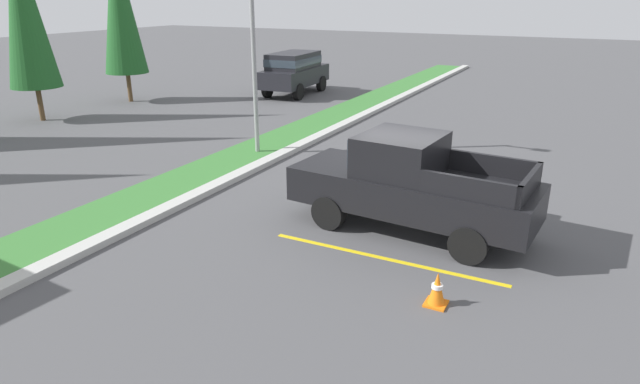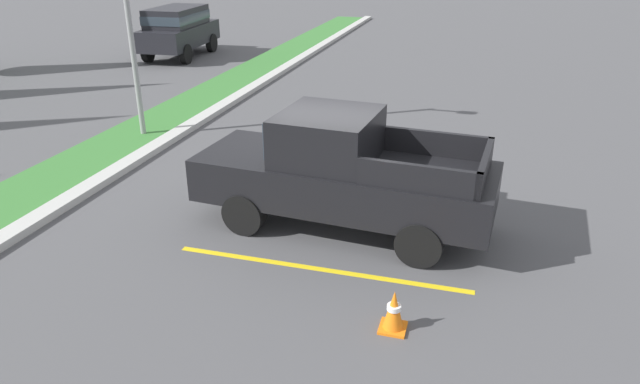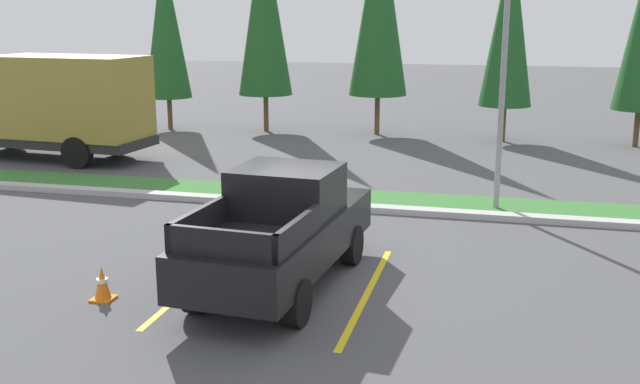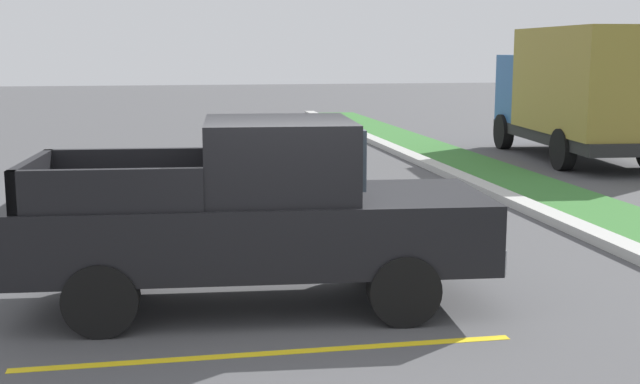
% 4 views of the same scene
% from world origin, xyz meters
% --- Properties ---
extents(ground_plane, '(120.00, 120.00, 0.00)m').
position_xyz_m(ground_plane, '(0.00, 0.00, 0.00)').
color(ground_plane, '#4C4C4F').
extents(parking_line_near, '(0.12, 4.80, 0.01)m').
position_xyz_m(parking_line_near, '(-2.13, -0.45, 0.00)').
color(parking_line_near, yellow).
rests_on(parking_line_near, ground).
extents(parking_line_far, '(0.12, 4.80, 0.01)m').
position_xyz_m(parking_line_far, '(0.97, -0.45, 0.00)').
color(parking_line_far, yellow).
rests_on(parking_line_far, ground).
extents(curb_strip, '(56.00, 0.40, 0.15)m').
position_xyz_m(curb_strip, '(0.00, 5.00, 0.07)').
color(curb_strip, '#B2B2AD').
rests_on(curb_strip, ground).
extents(grass_median, '(56.00, 1.80, 0.06)m').
position_xyz_m(grass_median, '(0.00, 6.10, 0.03)').
color(grass_median, '#387533').
rests_on(grass_median, ground).
extents(pickup_truck_main, '(2.30, 5.36, 2.10)m').
position_xyz_m(pickup_truck_main, '(-0.58, -0.40, 1.04)').
color(pickup_truck_main, black).
rests_on(pickup_truck_main, ground).
extents(cargo_truck_distant, '(6.97, 2.97, 3.40)m').
position_xyz_m(cargo_truck_distant, '(-11.33, 9.19, 1.85)').
color(cargo_truck_distant, black).
rests_on(cargo_truck_distant, ground).
extents(street_light, '(0.24, 1.49, 6.37)m').
position_xyz_m(street_light, '(3.03, 5.74, 3.72)').
color(street_light, gray).
rests_on(street_light, ground).
extents(cypress_tree_leftmost, '(1.90, 1.90, 7.33)m').
position_xyz_m(cypress_tree_leftmost, '(-10.47, 16.23, 4.31)').
color(cypress_tree_leftmost, brown).
rests_on(cypress_tree_leftmost, ground).
extents(cypress_tree_left_inner, '(2.18, 2.18, 8.38)m').
position_xyz_m(cypress_tree_left_inner, '(-6.38, 16.64, 4.93)').
color(cypress_tree_left_inner, brown).
rests_on(cypress_tree_left_inner, ground).
extents(cypress_tree_center, '(2.28, 2.28, 8.79)m').
position_xyz_m(cypress_tree_center, '(-1.81, 16.89, 5.18)').
color(cypress_tree_center, brown).
rests_on(cypress_tree_center, ground).
extents(cypress_tree_right_inner, '(1.95, 1.95, 7.50)m').
position_xyz_m(cypress_tree_right_inner, '(3.09, 16.38, 4.42)').
color(cypress_tree_right_inner, brown).
rests_on(cypress_tree_right_inner, ground).
extents(traffic_cone, '(0.36, 0.36, 0.60)m').
position_xyz_m(traffic_cone, '(-3.32, -1.82, 0.29)').
color(traffic_cone, orange).
rests_on(traffic_cone, ground).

